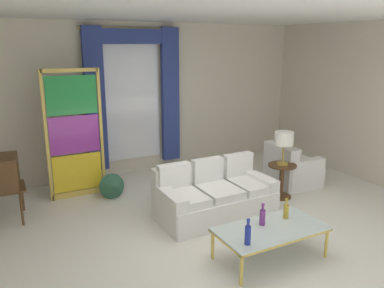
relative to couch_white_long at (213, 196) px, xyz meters
name	(u,v)px	position (x,y,z in m)	size (l,w,h in m)	color
ground_plane	(217,229)	(-0.20, -0.46, -0.30)	(16.00, 16.00, 0.00)	silver
wall_rear	(140,99)	(-0.20, 2.60, 1.20)	(8.00, 0.12, 3.00)	beige
wall_right	(367,103)	(3.46, 0.14, 1.20)	(0.12, 7.00, 3.00)	beige
ceiling_slab	(192,12)	(-0.20, 0.34, 2.72)	(8.00, 7.60, 0.04)	white
curtained_window	(134,88)	(-0.38, 2.43, 1.44)	(2.00, 0.17, 2.70)	white
couch_white_long	(213,196)	(0.00, 0.00, 0.00)	(1.77, 0.94, 0.86)	white
coffee_table	(271,230)	(-0.02, -1.41, 0.07)	(1.35, 0.70, 0.41)	silver
bottle_blue_decanter	(262,216)	(-0.06, -1.30, 0.22)	(0.07, 0.07, 0.29)	#753384
bottle_crystal_tall	(286,210)	(0.32, -1.29, 0.21)	(0.07, 0.07, 0.28)	gold
bottle_amber_squat	(248,234)	(-0.50, -1.61, 0.23)	(0.07, 0.07, 0.31)	navy
vintage_tv	(0,174)	(-2.88, 1.27, 0.42)	(0.62, 0.64, 1.35)	brown
armchair_white	(291,170)	(1.94, 0.43, -0.02)	(0.86, 0.86, 0.80)	white
stained_glass_divider	(75,137)	(-1.69, 1.73, 0.75)	(0.95, 0.05, 2.20)	gold
peacock_figurine	(114,187)	(-1.20, 1.29, -0.08)	(0.44, 0.60, 0.50)	beige
round_side_table	(282,178)	(1.39, 0.04, 0.05)	(0.48, 0.48, 0.59)	brown
table_lamp_brass	(284,140)	(1.39, 0.04, 0.72)	(0.32, 0.32, 0.57)	#B29338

